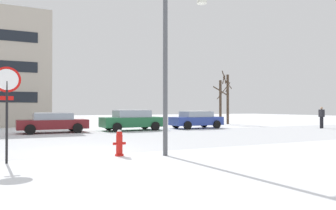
% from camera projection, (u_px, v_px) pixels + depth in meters
% --- Properties ---
extents(ground_plane, '(120.00, 120.00, 0.00)m').
position_uv_depth(ground_plane, '(80.00, 152.00, 11.61)').
color(ground_plane, white).
extents(road_surface, '(80.00, 9.80, 0.00)m').
position_uv_depth(road_surface, '(65.00, 142.00, 15.12)').
color(road_surface, silver).
rests_on(road_surface, ground).
extents(stop_sign, '(0.76, 0.09, 2.86)m').
position_uv_depth(stop_sign, '(7.00, 95.00, 9.25)').
color(stop_sign, black).
rests_on(stop_sign, ground).
extents(fire_hydrant, '(0.44, 0.30, 0.90)m').
position_uv_depth(fire_hydrant, '(119.00, 143.00, 10.70)').
color(fire_hydrant, red).
rests_on(fire_hydrant, ground).
extents(street_lamp, '(1.74, 0.36, 5.90)m').
position_uv_depth(street_lamp, '(173.00, 52.00, 10.94)').
color(street_lamp, '#4C4F54').
rests_on(street_lamp, ground).
extents(parked_car_maroon, '(4.42, 2.15, 1.35)m').
position_uv_depth(parked_car_maroon, '(53.00, 122.00, 20.62)').
color(parked_car_maroon, maroon).
rests_on(parked_car_maroon, ground).
extents(parked_car_green, '(4.48, 2.26, 1.52)m').
position_uv_depth(parked_car_green, '(132.00, 120.00, 22.87)').
color(parked_car_green, '#1E6038').
rests_on(parked_car_green, ground).
extents(parked_car_blue, '(4.23, 2.14, 1.41)m').
position_uv_depth(parked_car_blue, '(196.00, 119.00, 25.20)').
color(parked_car_blue, '#283D93').
rests_on(parked_car_blue, ground).
extents(pedestrian_crossing, '(0.47, 0.46, 1.74)m').
position_uv_depth(pedestrian_crossing, '(322.00, 116.00, 25.22)').
color(pedestrian_crossing, black).
rests_on(pedestrian_crossing, ground).
extents(tree_far_left, '(0.80, 1.33, 5.50)m').
position_uv_depth(tree_far_left, '(227.00, 97.00, 31.96)').
color(tree_far_left, '#423326').
rests_on(tree_far_left, ground).
extents(tree_far_mid, '(2.07, 1.80, 4.89)m').
position_uv_depth(tree_far_mid, '(221.00, 101.00, 30.90)').
color(tree_far_mid, '#423326').
rests_on(tree_far_mid, ground).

